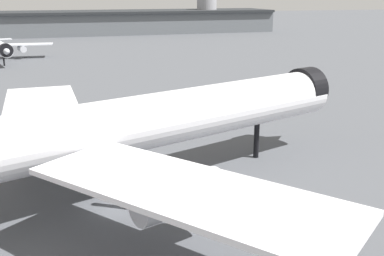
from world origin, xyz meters
TOP-DOWN VIEW (x-y plane):
  - ground at (0.00, 0.00)m, footprint 900.00×900.00m
  - airliner_near_gate at (2.22, 3.72)m, footprint 61.61×55.06m
  - terminal_building at (24.33, 203.98)m, footprint 173.84×36.46m

SIDE VIEW (x-z plane):
  - ground at x=0.00m, z-range 0.00..0.00m
  - terminal_building at x=24.33m, z-range -3.97..15.94m
  - airliner_near_gate at x=2.22m, z-range -1.01..15.96m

